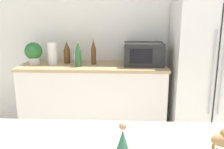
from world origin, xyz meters
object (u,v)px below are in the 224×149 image
object	(u,v)px
potted_plant	(34,52)
wise_man_figurine_blue	(123,138)
back_bottle_0	(94,52)
paper_towel_roll	(53,53)
microwave	(144,54)
back_bottle_1	(76,55)
back_bottle_2	(78,54)
refrigerator	(206,73)
back_bottle_3	(67,53)

from	to	relation	value
potted_plant	wise_man_figurine_blue	size ratio (longest dim) A/B	2.09
back_bottle_0	potted_plant	bearing A→B (deg)	-178.50
paper_towel_roll	microwave	xyz separation A→B (m)	(1.14, 0.00, 0.00)
microwave	back_bottle_1	world-z (taller)	microwave
back_bottle_0	back_bottle_2	bearing A→B (deg)	-140.22
back_bottle_0	wise_man_figurine_blue	distance (m)	2.12
refrigerator	back_bottle_3	world-z (taller)	refrigerator
refrigerator	microwave	world-z (taller)	refrigerator
microwave	back_bottle_3	xyz separation A→B (m)	(-0.98, 0.07, -0.00)
refrigerator	potted_plant	xyz separation A→B (m)	(-2.15, 0.08, 0.23)
microwave	wise_man_figurine_blue	distance (m)	2.07
paper_towel_roll	back_bottle_3	size ratio (longest dim) A/B	0.96
back_bottle_0	back_bottle_1	world-z (taller)	back_bottle_0
potted_plant	back_bottle_0	size ratio (longest dim) A/B	0.85
potted_plant	paper_towel_roll	xyz separation A→B (m)	(0.25, -0.01, -0.01)
refrigerator	paper_towel_roll	bearing A→B (deg)	177.71
microwave	back_bottle_0	bearing A→B (deg)	177.94
refrigerator	back_bottle_1	world-z (taller)	refrigerator
back_bottle_3	wise_man_figurine_blue	bearing A→B (deg)	-71.10
potted_plant	back_bottle_3	size ratio (longest dim) A/B	0.96
potted_plant	paper_towel_roll	world-z (taller)	same
back_bottle_3	wise_man_figurine_blue	xyz separation A→B (m)	(0.73, -2.13, -0.06)
back_bottle_1	back_bottle_2	distance (m)	0.15
refrigerator	potted_plant	world-z (taller)	refrigerator
microwave	back_bottle_0	size ratio (longest dim) A/B	1.49
microwave	refrigerator	bearing A→B (deg)	-5.91
wise_man_figurine_blue	back_bottle_2	bearing A→B (deg)	105.78
back_bottle_1	back_bottle_2	size ratio (longest dim) A/B	0.80
microwave	back_bottle_1	xyz separation A→B (m)	(-0.85, 0.02, -0.02)
wise_man_figurine_blue	microwave	bearing A→B (deg)	83.09
potted_plant	paper_towel_roll	bearing A→B (deg)	-1.20
potted_plant	back_bottle_0	xyz separation A→B (m)	(0.76, 0.02, 0.00)
paper_towel_roll	refrigerator	bearing A→B (deg)	-2.29
refrigerator	microwave	size ratio (longest dim) A/B	3.53
refrigerator	back_bottle_2	world-z (taller)	refrigerator
wise_man_figurine_blue	refrigerator	bearing A→B (deg)	62.99
back_bottle_0	back_bottle_3	bearing A→B (deg)	171.66
back_bottle_1	refrigerator	bearing A→B (deg)	-3.68
wise_man_figurine_blue	potted_plant	bearing A→B (deg)	118.99
paper_towel_roll	microwave	bearing A→B (deg)	0.13
back_bottle_2	refrigerator	bearing A→B (deg)	1.47
refrigerator	back_bottle_3	size ratio (longest dim) A/B	5.89
back_bottle_1	wise_man_figurine_blue	xyz separation A→B (m)	(0.60, -2.08, -0.04)
back_bottle_1	back_bottle_3	xyz separation A→B (m)	(-0.13, 0.05, 0.02)
potted_plant	back_bottle_0	world-z (taller)	back_bottle_0
potted_plant	microwave	distance (m)	1.39
microwave	back_bottle_2	xyz separation A→B (m)	(-0.80, -0.12, 0.01)
paper_towel_roll	potted_plant	bearing A→B (deg)	178.80
refrigerator	potted_plant	bearing A→B (deg)	177.84
potted_plant	back_bottle_2	size ratio (longest dim) A/B	0.89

